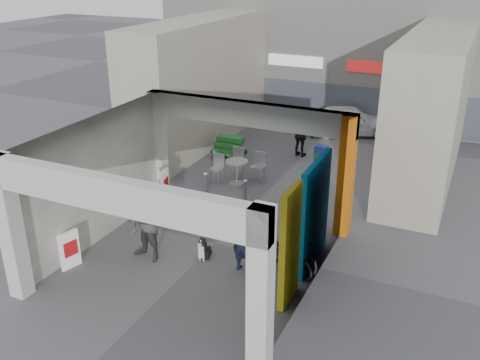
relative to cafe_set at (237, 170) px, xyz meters
The scene contains 21 objects.
ground 4.52m from the cafe_set, 72.61° to the right, with size 90.00×90.00×0.00m, color #5B5A60.
arcade_canopy 5.80m from the cafe_set, 69.78° to the right, with size 6.40×6.45×6.40m.
far_building 10.44m from the cafe_set, 82.09° to the left, with size 18.00×4.08×8.00m.
plaza_bldg_left 4.98m from the cafe_set, 134.59° to the left, with size 2.00×9.00×5.00m, color #B2A893.
plaza_bldg_right 7.00m from the cafe_set, 28.68° to the left, with size 2.00×9.00×5.00m, color #B2A893.
bollard_left 1.99m from the cafe_set, 95.00° to the right, with size 0.09×0.09×0.93m, color gray.
bollard_center 2.40m from the cafe_set, 59.00° to the right, with size 0.09×0.09×0.97m, color gray.
bollard_right 3.63m from the cafe_set, 32.71° to the right, with size 0.09×0.09×0.86m, color gray.
advert_board_near 7.06m from the cafe_set, 101.43° to the right, with size 0.21×0.55×1.00m.
advert_board_far 2.83m from the cafe_set, 119.62° to the right, with size 0.20×0.55×1.00m.
cafe_set is the anchor object (origin of this frame).
produce_stand 2.12m from the cafe_set, 124.00° to the left, with size 1.28×0.70×0.85m.
crate_stack 3.78m from the cafe_set, 56.56° to the left, with size 0.49×0.40×0.56m.
border_collie 5.34m from the cafe_set, 74.27° to the right, with size 0.24×0.47×0.65m.
man_with_dog 5.87m from the cafe_set, 63.20° to the right, with size 0.66×0.43×1.81m, color black.
man_back_turned 5.81m from the cafe_set, 88.47° to the right, with size 0.96×0.74×1.97m, color #434346.
man_elderly 4.66m from the cafe_set, 41.78° to the right, with size 0.85×0.55×1.74m, color #5482A4.
man_crates 3.44m from the cafe_set, 68.48° to the left, with size 1.01×0.42×1.73m, color black.
bicycle_front 5.95m from the cafe_set, 52.21° to the right, with size 0.58×1.67×0.88m, color black.
bicycle_rear 5.90m from the cafe_set, 51.83° to the right, with size 0.46×1.63×0.98m, color black.
white_van 7.00m from the cafe_set, 70.86° to the left, with size 1.52×3.79×1.29m, color white.
Camera 1 is at (6.00, -11.36, 7.37)m, focal length 40.00 mm.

